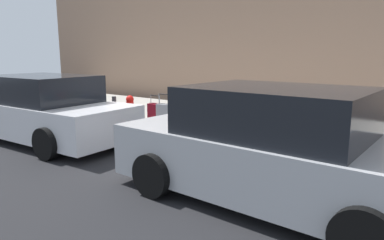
# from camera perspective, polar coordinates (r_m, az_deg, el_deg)

# --- Properties ---
(ground_plane) EXTENTS (40.00, 40.00, 0.00)m
(ground_plane) POSITION_cam_1_polar(r_m,az_deg,el_deg) (8.64, -8.34, -2.87)
(ground_plane) COLOR black
(sidewalk_curb) EXTENTS (18.00, 5.00, 0.14)m
(sidewalk_curb) POSITION_cam_1_polar(r_m,az_deg,el_deg) (10.49, 1.38, 0.04)
(sidewalk_curb) COLOR #ADA89E
(sidewalk_curb) RESTS_ON ground_plane
(suitcase_silver_0) EXTENTS (0.43, 0.23, 0.71)m
(suitcase_silver_0) POSITION_cam_1_polar(r_m,az_deg,el_deg) (6.87, 19.23, -2.88)
(suitcase_silver_0) COLOR #9EA0A8
(suitcase_silver_0) RESTS_ON sidewalk_curb
(suitcase_maroon_1) EXTENTS (0.49, 0.26, 0.83)m
(suitcase_maroon_1) POSITION_cam_1_polar(r_m,az_deg,el_deg) (7.06, 15.31, -1.83)
(suitcase_maroon_1) COLOR maroon
(suitcase_maroon_1) RESTS_ON sidewalk_curb
(suitcase_teal_2) EXTENTS (0.40, 0.23, 0.77)m
(suitcase_teal_2) POSITION_cam_1_polar(r_m,az_deg,el_deg) (7.23, 11.41, -1.60)
(suitcase_teal_2) COLOR #0F606B
(suitcase_teal_2) RESTS_ON sidewalk_curb
(suitcase_red_3) EXTENTS (0.44, 0.21, 0.98)m
(suitcase_red_3) POSITION_cam_1_polar(r_m,az_deg,el_deg) (7.46, 8.12, -0.89)
(suitcase_red_3) COLOR red
(suitcase_red_3) RESTS_ON sidewalk_curb
(suitcase_olive_4) EXTENTS (0.42, 0.22, 0.81)m
(suitcase_olive_4) POSITION_cam_1_polar(r_m,az_deg,el_deg) (7.68, 4.73, -0.55)
(suitcase_olive_4) COLOR #59601E
(suitcase_olive_4) RESTS_ON sidewalk_curb
(suitcase_navy_5) EXTENTS (0.43, 0.24, 0.77)m
(suitcase_navy_5) POSITION_cam_1_polar(r_m,az_deg,el_deg) (7.99, 1.92, -0.24)
(suitcase_navy_5) COLOR navy
(suitcase_navy_5) RESTS_ON sidewalk_curb
(suitcase_black_6) EXTENTS (0.49, 0.27, 0.99)m
(suitcase_black_6) POSITION_cam_1_polar(r_m,az_deg,el_deg) (8.26, -1.24, 0.20)
(suitcase_black_6) COLOR black
(suitcase_black_6) RESTS_ON sidewalk_curb
(suitcase_silver_7) EXTENTS (0.50, 0.24, 0.93)m
(suitcase_silver_7) POSITION_cam_1_polar(r_m,az_deg,el_deg) (8.60, -4.26, 0.41)
(suitcase_silver_7) COLOR #9EA0A8
(suitcase_silver_7) RESTS_ON sidewalk_curb
(suitcase_maroon_8) EXTENTS (0.38, 0.24, 0.85)m
(suitcase_maroon_8) POSITION_cam_1_polar(r_m,az_deg,el_deg) (9.05, -6.02, 0.74)
(suitcase_maroon_8) COLOR maroon
(suitcase_maroon_8) RESTS_ON sidewalk_curb
(fire_hydrant) EXTENTS (0.39, 0.21, 0.79)m
(fire_hydrant) POSITION_cam_1_polar(r_m,az_deg,el_deg) (9.58, -10.11, 1.77)
(fire_hydrant) COLOR red
(fire_hydrant) RESTS_ON sidewalk_curb
(bollard_post) EXTENTS (0.12, 0.12, 0.74)m
(bollard_post) POSITION_cam_1_polar(r_m,az_deg,el_deg) (9.84, -12.60, 1.66)
(bollard_post) COLOR #333338
(bollard_post) RESTS_ON sidewalk_curb
(parked_car_silver_0) EXTENTS (4.53, 2.24, 1.59)m
(parked_car_silver_0) POSITION_cam_1_polar(r_m,az_deg,el_deg) (4.88, 13.34, -4.59)
(parked_car_silver_0) COLOR #B2B5BA
(parked_car_silver_0) RESTS_ON ground_plane
(parked_car_white_1) EXTENTS (4.74, 2.28, 1.54)m
(parked_car_white_1) POSITION_cam_1_polar(r_m,az_deg,el_deg) (8.87, -23.14, 1.50)
(parked_car_white_1) COLOR silver
(parked_car_white_1) RESTS_ON ground_plane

